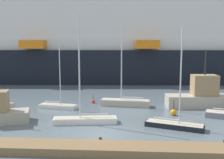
% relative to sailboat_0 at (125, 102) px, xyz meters
% --- Properties ---
extents(ground_plane, '(600.00, 600.00, 0.00)m').
position_rel_sailboat_0_xyz_m(ground_plane, '(-1.72, -11.10, -0.55)').
color(ground_plane, slate).
extents(dock_pier, '(23.38, 2.34, 0.76)m').
position_rel_sailboat_0_xyz_m(dock_pier, '(-1.72, -14.88, -0.23)').
color(dock_pier, olive).
rests_on(dock_pier, ground_plane).
extents(sailboat_0, '(6.37, 2.23, 10.12)m').
position_rel_sailboat_0_xyz_m(sailboat_0, '(0.00, 0.00, 0.00)').
color(sailboat_0, '#BCB29E').
rests_on(sailboat_0, ground_plane).
extents(sailboat_1, '(6.43, 2.22, 10.79)m').
position_rel_sailboat_0_xyz_m(sailboat_1, '(-3.92, -7.70, -0.02)').
color(sailboat_1, white).
rests_on(sailboat_1, ground_plane).
extents(sailboat_2, '(5.59, 3.14, 9.45)m').
position_rel_sailboat_0_xyz_m(sailboat_2, '(4.79, -8.69, -0.11)').
color(sailboat_2, black).
rests_on(sailboat_2, ground_plane).
extents(sailboat_6, '(4.86, 2.15, 7.61)m').
position_rel_sailboat_0_xyz_m(sailboat_6, '(-8.26, -1.80, -0.19)').
color(sailboat_6, white).
rests_on(sailboat_6, ground_plane).
extents(fishing_boat_1, '(8.63, 3.18, 7.05)m').
position_rel_sailboat_0_xyz_m(fishing_boat_1, '(9.60, 0.04, 0.86)').
color(fishing_boat_1, '#BCB29E').
rests_on(fishing_boat_1, ground_plane).
extents(channel_buoy_0, '(0.51, 0.51, 1.27)m').
position_rel_sailboat_0_xyz_m(channel_buoy_0, '(-4.31, 1.39, -0.28)').
color(channel_buoy_0, red).
rests_on(channel_buoy_0, ground_plane).
extents(channel_buoy_1, '(0.69, 0.69, 1.74)m').
position_rel_sailboat_0_xyz_m(channel_buoy_1, '(5.45, -4.19, -0.19)').
color(channel_buoy_1, orange).
rests_on(channel_buoy_1, ground_plane).
extents(channel_buoy_2, '(0.65, 0.65, 1.57)m').
position_rel_sailboat_0_xyz_m(channel_buoy_2, '(12.09, 3.11, -0.22)').
color(channel_buoy_2, green).
rests_on(channel_buoy_2, ground_plane).
extents(cruise_ship, '(123.19, 24.14, 23.88)m').
position_rel_sailboat_0_xyz_m(cruise_ship, '(-7.52, 25.44, 7.14)').
color(cruise_ship, black).
rests_on(cruise_ship, ground_plane).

